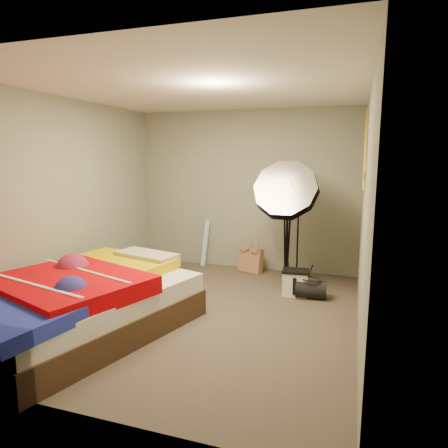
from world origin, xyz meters
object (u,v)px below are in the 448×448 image
at_px(wrapping_roll, 205,243).
at_px(camera_case, 295,284).
at_px(duffel_bag, 311,289).
at_px(bed, 81,302).
at_px(photo_umbrella, 286,192).
at_px(tote_bag, 251,260).
at_px(camera_tripod, 287,236).

xyz_separation_m(wrapping_roll, camera_case, (1.63, -0.98, -0.22)).
bearing_deg(duffel_bag, bed, -145.91).
xyz_separation_m(bed, photo_umbrella, (1.73, 2.06, 1.00)).
xyz_separation_m(tote_bag, duffel_bag, (1.02, -0.88, -0.08)).
distance_m(camera_case, bed, 2.64).
bearing_deg(wrapping_roll, camera_case, -30.96).
bearing_deg(camera_case, photo_umbrella, 121.66).
bearing_deg(camera_case, bed, -141.00).
distance_m(bed, camera_tripod, 2.99).
bearing_deg(wrapping_roll, camera_tripod, -12.98).
relative_size(wrapping_roll, duffel_bag, 2.00).
relative_size(tote_bag, bed, 0.15).
height_order(camera_case, bed, bed).
distance_m(wrapping_roll, bed, 2.78).
bearing_deg(tote_bag, wrapping_roll, -169.61).
height_order(camera_case, camera_tripod, camera_tripod).
height_order(wrapping_roll, duffel_bag, wrapping_roll).
xyz_separation_m(tote_bag, wrapping_roll, (-0.82, 0.15, 0.19)).
relative_size(wrapping_roll, camera_tripod, 0.68).
relative_size(wrapping_roll, camera_case, 2.42).
bearing_deg(camera_case, wrapping_roll, 145.13).
bearing_deg(camera_tripod, camera_case, -70.66).
xyz_separation_m(tote_bag, bed, (-1.11, -2.62, 0.13)).
distance_m(tote_bag, camera_tripod, 0.76).
bearing_deg(bed, photo_umbrella, 49.87).
relative_size(duffel_bag, photo_umbrella, 0.21).
bearing_deg(camera_tripod, bed, -124.75).
height_order(duffel_bag, bed, bed).
bearing_deg(tote_bag, camera_tripod, 3.69).
height_order(tote_bag, photo_umbrella, photo_umbrella).
relative_size(bed, camera_tripod, 2.36).
height_order(photo_umbrella, camera_tripod, photo_umbrella).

